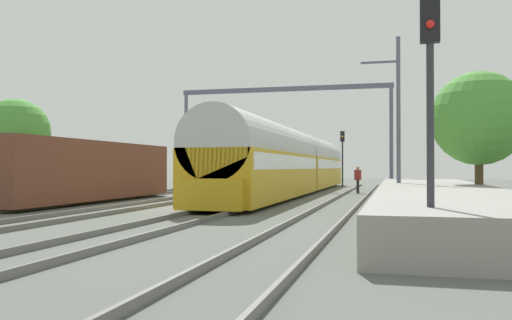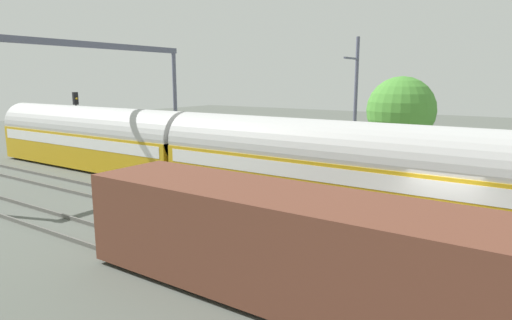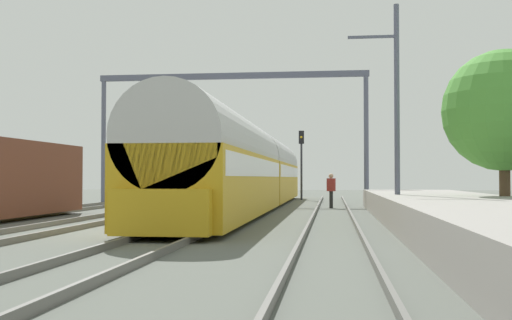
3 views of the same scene
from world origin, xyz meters
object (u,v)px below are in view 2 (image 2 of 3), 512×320
(railway_signal_far, at_px, (77,116))
(freight_car, at_px, (302,249))
(catenary_gantry, at_px, (75,75))
(passenger_train, at_px, (186,149))
(person_crossing, at_px, (220,154))

(railway_signal_far, bearing_deg, freight_car, -112.59)
(railway_signal_far, height_order, catenary_gantry, catenary_gantry)
(passenger_train, xyz_separation_m, catenary_gantry, (-2.01, 6.55, 3.93))
(catenary_gantry, bearing_deg, passenger_train, -72.95)
(freight_car, bearing_deg, passenger_train, 54.88)
(passenger_train, relative_size, railway_signal_far, 6.90)
(railway_signal_far, bearing_deg, person_crossing, -80.09)
(railway_signal_far, bearing_deg, catenary_gantry, -123.43)
(freight_car, bearing_deg, person_crossing, 45.47)
(passenger_train, height_order, catenary_gantry, catenary_gantry)
(catenary_gantry, bearing_deg, railway_signal_far, 56.57)
(freight_car, xyz_separation_m, catenary_gantry, (6.03, 17.98, 4.43))
(passenger_train, xyz_separation_m, person_crossing, (3.97, 0.77, -0.94))
(person_crossing, height_order, railway_signal_far, railway_signal_far)
(passenger_train, relative_size, catenary_gantry, 2.00)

